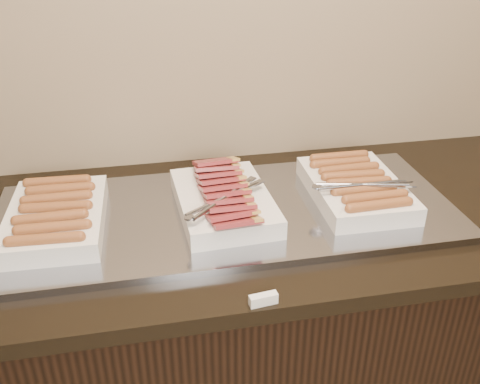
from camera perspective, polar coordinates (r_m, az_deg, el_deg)
name	(u,v)px	position (r m, az deg, el deg)	size (l,w,h in m)	color
counter	(220,343)	(1.69, -2.13, -15.80)	(2.06, 0.76, 0.90)	black
warming_tray	(227,213)	(1.41, -1.37, -2.27)	(1.20, 0.50, 0.02)	#9395A0
dish_left	(56,217)	(1.40, -19.05, -2.50)	(0.24, 0.35, 0.07)	white
dish_center	(224,199)	(1.39, -1.75, -0.78)	(0.26, 0.38, 0.10)	white
dish_right	(356,187)	(1.48, 12.27, 0.51)	(0.27, 0.35, 0.08)	white
label_holder	(263,299)	(1.13, 2.50, -11.37)	(0.06, 0.02, 0.02)	white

